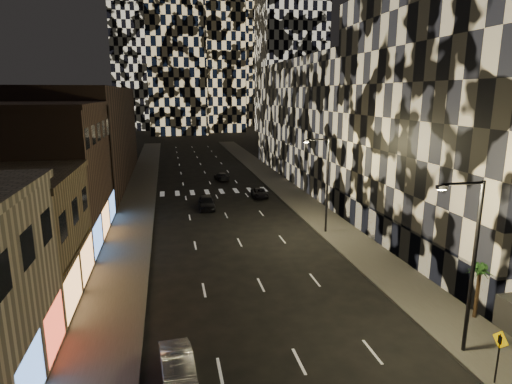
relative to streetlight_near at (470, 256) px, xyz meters
name	(u,v)px	position (x,y,z in m)	size (l,w,h in m)	color
sidewalk_left	(139,194)	(-18.35, 40.00, -5.28)	(4.00, 120.00, 0.15)	#47443F
sidewalk_right	(284,188)	(1.65, 40.00, -5.28)	(4.00, 120.00, 0.15)	#47443F
curb_left	(155,194)	(-16.25, 40.00, -5.28)	(0.20, 120.00, 0.15)	#4C4C47
curb_right	(270,188)	(-0.45, 40.00, -5.28)	(0.20, 120.00, 0.15)	#4C4C47
retail_brown	(44,175)	(-25.35, 23.50, 0.65)	(10.00, 15.00, 12.00)	#473228
retail_filler_left	(91,136)	(-25.35, 50.00, 1.65)	(10.00, 40.00, 14.00)	#473228
midrise_right	(482,120)	(11.65, 14.50, 5.65)	(16.00, 25.00, 22.00)	#232326
midrise_base	(390,233)	(3.95, 14.50, -3.85)	(0.60, 25.00, 3.00)	#383838
midrise_filler_right	(335,120)	(11.65, 47.00, 3.65)	(16.00, 40.00, 18.00)	#232326
streetlight_near	(470,256)	(0.00, 0.00, 0.00)	(2.55, 0.25, 9.00)	black
streetlight_far	(325,179)	(0.00, 20.00, 0.00)	(2.55, 0.25, 9.00)	black
car_silver_parked	(178,369)	(-14.35, 0.63, -4.66)	(1.47, 4.22, 1.39)	#99999E
car_dark_midlane	(207,202)	(-10.20, 31.23, -4.58)	(1.82, 4.51, 1.54)	black
car_dark_oncoming	(222,176)	(-6.33, 47.71, -4.76)	(1.65, 4.05, 1.18)	black
car_dark_rightlane	(260,193)	(-2.96, 35.43, -4.79)	(1.88, 4.08, 1.13)	black
ped_sign	(499,348)	(-0.06, -2.58, -3.41)	(0.09, 0.88, 2.64)	black
palm_tree	(480,273)	(3.15, 2.84, -2.41)	(1.73, 1.71, 3.39)	#47331E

